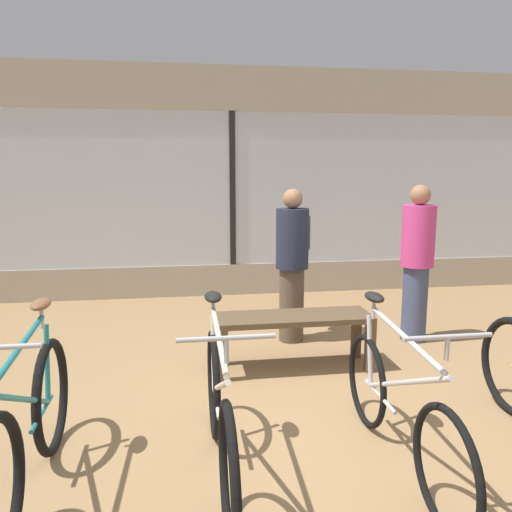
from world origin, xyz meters
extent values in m
plane|color=#99754C|center=(0.00, 0.00, 0.00)|extent=(24.00, 24.00, 0.00)
cube|color=#B2A893|center=(0.00, 3.90, 0.23)|extent=(12.00, 0.08, 0.45)
cube|color=silver|center=(0.00, 3.90, 1.52)|extent=(12.00, 0.04, 2.15)
cube|color=#B2A893|center=(0.00, 3.90, 2.90)|extent=(12.00, 0.08, 0.60)
cube|color=black|center=(0.00, 3.87, 1.52)|extent=(0.08, 0.02, 2.15)
torus|color=black|center=(-1.58, -0.02, 0.37)|extent=(0.06, 0.74, 0.74)
cylinder|color=#1E7A7F|center=(-1.58, -0.57, 0.61)|extent=(0.03, 0.94, 0.51)
cylinder|color=#1E7A7F|center=(-1.58, -0.06, 0.61)|extent=(0.03, 0.11, 0.49)
cylinder|color=#1E7A7F|center=(-1.58, -0.54, 0.88)|extent=(0.03, 0.87, 0.10)
cylinder|color=#1E7A7F|center=(-1.58, -0.25, 0.37)|extent=(0.03, 0.45, 0.03)
cylinder|color=#B2B2B7|center=(-1.58, -0.10, 0.92)|extent=(0.02, 0.02, 0.14)
ellipsoid|color=brown|center=(-1.58, -0.10, 1.00)|extent=(0.11, 0.22, 0.06)
torus|color=black|center=(-0.54, 0.02, 0.36)|extent=(0.05, 0.73, 0.73)
torus|color=black|center=(-0.54, -1.05, 0.36)|extent=(0.05, 0.73, 0.73)
cylinder|color=beige|center=(-0.54, -0.56, 0.60)|extent=(0.03, 1.00, 0.51)
cylinder|color=beige|center=(-0.54, -0.02, 0.60)|extent=(0.03, 0.11, 0.49)
cylinder|color=beige|center=(-0.54, -0.53, 0.88)|extent=(0.03, 0.93, 0.10)
cylinder|color=beige|center=(-0.54, -0.22, 0.36)|extent=(0.03, 0.48, 0.03)
cylinder|color=#B2B2B7|center=(-0.54, -0.06, 0.91)|extent=(0.02, 0.02, 0.14)
ellipsoid|color=black|center=(-0.54, -0.06, 0.99)|extent=(0.11, 0.22, 0.06)
cylinder|color=#B2B2B7|center=(-0.54, -0.99, 0.97)|extent=(0.02, 0.02, 0.12)
cylinder|color=#ADADB2|center=(-0.54, -0.99, 1.03)|extent=(0.46, 0.02, 0.02)
torus|color=black|center=(0.54, -0.01, 0.33)|extent=(0.04, 0.65, 0.65)
torus|color=black|center=(0.54, -1.08, 0.33)|extent=(0.04, 0.65, 0.65)
cylinder|color=#BCBCC1|center=(0.54, -0.58, 0.57)|extent=(0.03, 1.01, 0.51)
cylinder|color=#BCBCC1|center=(0.54, -0.05, 0.57)|extent=(0.03, 0.11, 0.49)
cylinder|color=#BCBCC1|center=(0.54, -0.55, 0.84)|extent=(0.03, 0.94, 0.10)
cylinder|color=#BCBCC1|center=(0.54, -0.25, 0.33)|extent=(0.03, 0.49, 0.03)
cylinder|color=#B2B2B7|center=(0.54, -0.09, 0.88)|extent=(0.02, 0.02, 0.14)
ellipsoid|color=black|center=(0.54, -0.09, 0.96)|extent=(0.11, 0.22, 0.06)
cylinder|color=#B2B2B7|center=(0.54, -1.02, 0.94)|extent=(0.02, 0.02, 0.12)
cylinder|color=#ADADB2|center=(0.54, -1.02, 1.00)|extent=(0.46, 0.02, 0.02)
cube|color=brown|center=(0.26, 1.06, 0.48)|extent=(1.40, 0.44, 0.05)
cube|color=brown|center=(-0.40, 0.88, 0.23)|extent=(0.08, 0.08, 0.46)
cube|color=brown|center=(0.92, 0.88, 0.23)|extent=(0.08, 0.08, 0.46)
cube|color=brown|center=(-0.40, 1.24, 0.23)|extent=(0.08, 0.08, 0.46)
cube|color=brown|center=(0.92, 1.24, 0.23)|extent=(0.08, 0.08, 0.46)
cylinder|color=#424C6B|center=(1.69, 1.63, 0.40)|extent=(0.29, 0.29, 0.80)
cylinder|color=#D13D84|center=(1.69, 1.63, 1.12)|extent=(0.38, 0.38, 0.64)
sphere|color=#9E7051|center=(1.69, 1.63, 1.55)|extent=(0.21, 0.21, 0.21)
cylinder|color=brown|center=(0.40, 1.82, 0.39)|extent=(0.35, 0.35, 0.79)
cylinder|color=#23283D|center=(0.40, 1.82, 1.10)|extent=(0.46, 0.46, 0.62)
sphere|color=#9E7051|center=(0.40, 1.82, 1.51)|extent=(0.20, 0.20, 0.20)
cube|color=#38383D|center=(0.51, 2.03, 1.13)|extent=(0.28, 0.23, 0.36)
camera|label=1|loc=(-0.74, -3.18, 1.80)|focal=35.00mm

